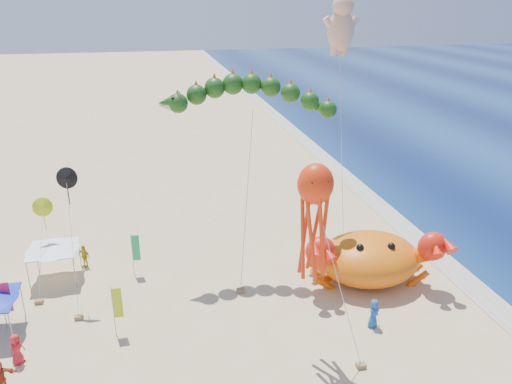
# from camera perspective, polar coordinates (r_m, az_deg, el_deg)

# --- Properties ---
(ground) EXTENTS (320.00, 320.00, 0.00)m
(ground) POSITION_cam_1_polar(r_m,az_deg,el_deg) (33.54, 4.15, -11.36)
(ground) COLOR #D1B784
(ground) RESTS_ON ground
(foam_strip) EXTENTS (320.00, 320.00, 0.00)m
(foam_strip) POSITION_cam_1_polar(r_m,az_deg,el_deg) (38.32, 21.85, -8.50)
(foam_strip) COLOR silver
(foam_strip) RESTS_ON ground
(crab_inflatable) EXTENTS (9.31, 6.53, 4.08)m
(crab_inflatable) POSITION_cam_1_polar(r_m,az_deg,el_deg) (34.66, 12.87, -7.29)
(crab_inflatable) COLOR orange
(crab_inflatable) RESTS_ON ground
(dragon_kite) EXTENTS (11.76, 5.50, 13.09)m
(dragon_kite) POSITION_cam_1_polar(r_m,az_deg,el_deg) (32.84, -0.67, 10.31)
(dragon_kite) COLOR #163F11
(dragon_kite) RESTS_ON ground
(cherub_kite) EXTENTS (2.18, 6.59, 18.40)m
(cherub_kite) POSITION_cam_1_polar(r_m,az_deg,el_deg) (39.32, 9.74, 18.44)
(cherub_kite) COLOR #E0A789
(cherub_kite) RESTS_ON ground
(octopus_kite) EXTENTS (3.37, 3.14, 10.72)m
(octopus_kite) POSITION_cam_1_polar(r_m,az_deg,el_deg) (24.86, 6.68, -2.39)
(octopus_kite) COLOR red
(octopus_kite) RESTS_ON ground
(canopy_white) EXTENTS (3.43, 3.43, 2.71)m
(canopy_white) POSITION_cam_1_polar(r_m,az_deg,el_deg) (36.44, -22.26, -5.81)
(canopy_white) COLOR gray
(canopy_white) RESTS_ON ground
(feather_flags) EXTENTS (8.25, 6.59, 3.20)m
(feather_flags) POSITION_cam_1_polar(r_m,az_deg,el_deg) (32.40, -20.79, -9.97)
(feather_flags) COLOR gray
(feather_flags) RESTS_ON ground
(beachgoers) EXTENTS (27.65, 12.74, 1.84)m
(beachgoers) POSITION_cam_1_polar(r_m,az_deg,el_deg) (32.10, -19.81, -12.55)
(beachgoers) COLOR silver
(beachgoers) RESTS_ON ground
(small_kites) EXTENTS (8.78, 6.71, 9.22)m
(small_kites) POSITION_cam_1_polar(r_m,az_deg,el_deg) (33.71, -25.66, -0.98)
(small_kites) COLOR #B9CF17
(small_kites) RESTS_ON ground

